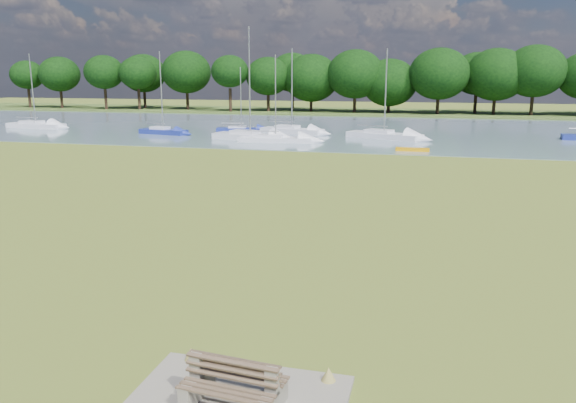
% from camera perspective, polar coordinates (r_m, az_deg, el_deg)
% --- Properties ---
extents(ground, '(220.00, 220.00, 0.00)m').
position_cam_1_polar(ground, '(24.14, 5.74, -2.34)').
color(ground, olive).
extents(river, '(220.00, 40.00, 0.10)m').
position_cam_1_polar(river, '(65.45, 11.32, 7.06)').
color(river, slate).
rests_on(river, ground).
extents(far_bank, '(220.00, 20.00, 0.40)m').
position_cam_1_polar(far_bank, '(95.33, 12.34, 8.74)').
color(far_bank, '#4C6626').
rests_on(far_bank, ground).
extents(bench_pair, '(1.99, 1.30, 1.02)m').
position_cam_1_polar(bench_pair, '(11.26, -5.55, -18.06)').
color(bench_pair, gray).
rests_on(bench_pair, concrete_pad).
extents(kayak, '(2.75, 0.69, 0.27)m').
position_cam_1_polar(kayak, '(47.79, 12.53, 5.18)').
color(kayak, orange).
rests_on(kayak, river).
extents(tree_line, '(124.10, 8.52, 10.31)m').
position_cam_1_polar(tree_line, '(91.96, 6.42, 12.65)').
color(tree_line, black).
rests_on(tree_line, far_bank).
extents(sailboat_0, '(5.65, 2.62, 8.55)m').
position_cam_1_polar(sailboat_0, '(61.57, -12.61, 7.15)').
color(sailboat_0, navy).
rests_on(sailboat_0, river).
extents(sailboat_1, '(7.00, 2.39, 7.98)m').
position_cam_1_polar(sailboat_1, '(53.12, -1.34, 6.51)').
color(sailboat_1, silver).
rests_on(sailboat_1, river).
extents(sailboat_3, '(7.49, 2.80, 8.55)m').
position_cam_1_polar(sailboat_3, '(73.67, -24.29, 7.22)').
color(sailboat_3, silver).
rests_on(sailboat_3, river).
extents(sailboat_5, '(7.82, 4.92, 8.65)m').
position_cam_1_polar(sailboat_5, '(56.84, 9.66, 6.84)').
color(sailboat_5, silver).
rests_on(sailboat_5, river).
extents(sailboat_7, '(5.62, 2.57, 6.99)m').
position_cam_1_polar(sailboat_7, '(62.83, -4.82, 7.44)').
color(sailboat_7, navy).
rests_on(sailboat_7, river).
extents(sailboat_8, '(7.17, 3.63, 8.88)m').
position_cam_1_polar(sailboat_8, '(60.67, 0.33, 7.41)').
color(sailboat_8, silver).
rests_on(sailboat_8, river).
extents(sailboat_9, '(7.85, 3.66, 10.60)m').
position_cam_1_polar(sailboat_9, '(55.06, -3.93, 6.84)').
color(sailboat_9, silver).
rests_on(sailboat_9, river).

